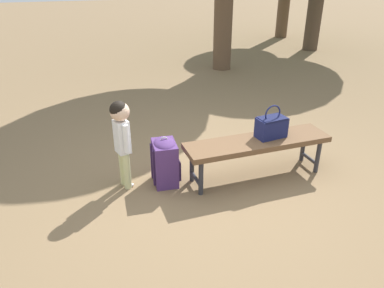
% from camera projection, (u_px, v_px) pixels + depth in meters
% --- Properties ---
extents(ground_plane, '(40.00, 40.00, 0.00)m').
position_uv_depth(ground_plane, '(214.00, 186.00, 4.03)').
color(ground_plane, brown).
rests_on(ground_plane, ground).
extents(park_bench, '(1.63, 0.53, 0.45)m').
position_uv_depth(park_bench, '(257.00, 145.00, 4.04)').
color(park_bench, brown).
rests_on(park_bench, ground).
extents(handbag, '(0.35, 0.24, 0.37)m').
position_uv_depth(handbag, '(271.00, 126.00, 4.03)').
color(handbag, '#191E4C').
rests_on(handbag, park_bench).
extents(child_standing, '(0.20, 0.25, 0.96)m').
position_uv_depth(child_standing, '(121.00, 131.00, 3.75)').
color(child_standing, '#CCCC8C').
rests_on(child_standing, ground).
extents(backpack_large, '(0.30, 0.33, 0.55)m').
position_uv_depth(backpack_large, '(165.00, 160.00, 3.98)').
color(backpack_large, '#4C2D66').
rests_on(backpack_large, ground).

